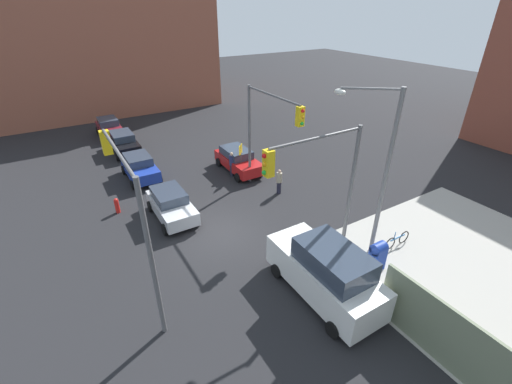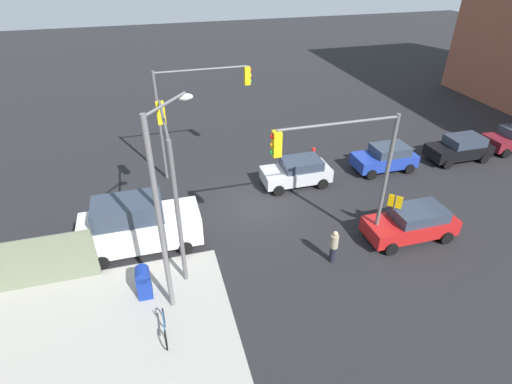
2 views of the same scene
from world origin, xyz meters
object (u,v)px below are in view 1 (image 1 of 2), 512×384
at_px(coupe_blue, 140,167).
at_px(pedestrian_waiting, 232,164).
at_px(bicycle_leaning_on_fence, 397,240).
at_px(traffic_signal_ne_corner, 322,178).
at_px(mailbox_blue, 378,255).
at_px(traffic_signal_nw_corner, 267,124).
at_px(sedan_silver, 171,204).
at_px(fire_hydrant, 117,205).
at_px(street_lamp_corner, 379,164).
at_px(coupe_red, 238,160).
at_px(hatchback_maroon, 109,127).
at_px(pedestrian_crossing, 279,181).
at_px(traffic_signal_se_corner, 129,201).
at_px(hatchback_black, 124,143).
at_px(van_white_delivery, 326,272).

bearing_deg(coupe_blue, pedestrian_waiting, 61.61).
bearing_deg(bicycle_leaning_on_fence, traffic_signal_ne_corner, -103.73).
bearing_deg(bicycle_leaning_on_fence, mailbox_blue, -74.72).
distance_m(traffic_signal_nw_corner, sedan_silver, 7.20).
distance_m(traffic_signal_nw_corner, fire_hydrant, 9.97).
bearing_deg(traffic_signal_ne_corner, street_lamp_corner, 80.40).
xyz_separation_m(mailbox_blue, pedestrian_waiting, (-12.00, -1.20, 0.18)).
relative_size(traffic_signal_ne_corner, sedan_silver, 1.63).
distance_m(coupe_red, bicycle_leaning_on_fence, 12.26).
relative_size(hatchback_maroon, pedestrian_crossing, 2.27).
bearing_deg(sedan_silver, traffic_signal_nw_corner, 85.85).
distance_m(pedestrian_waiting, bicycle_leaning_on_fence, 11.91).
xyz_separation_m(mailbox_blue, fire_hydrant, (-11.20, -9.20, -0.28)).
height_order(traffic_signal_nw_corner, fire_hydrant, traffic_signal_nw_corner).
distance_m(traffic_signal_se_corner, bicycle_leaning_on_fence, 12.86).
height_order(hatchback_maroon, coupe_red, same).
xyz_separation_m(sedan_silver, pedestrian_waiting, (-2.92, 5.41, 0.10)).
bearing_deg(hatchback_black, traffic_signal_ne_corner, 13.15).
height_order(street_lamp_corner, pedestrian_waiting, street_lamp_corner).
xyz_separation_m(traffic_signal_se_corner, hatchback_black, (-16.65, 2.81, -3.79)).
height_order(street_lamp_corner, coupe_red, street_lamp_corner).
bearing_deg(van_white_delivery, coupe_red, 167.43).
distance_m(traffic_signal_ne_corner, pedestrian_crossing, 7.89).
relative_size(traffic_signal_ne_corner, coupe_red, 1.48).
xyz_separation_m(fire_hydrant, coupe_blue, (-3.83, 2.39, 0.36)).
bearing_deg(street_lamp_corner, coupe_red, -175.47).
bearing_deg(fire_hydrant, mailbox_blue, 39.40).
relative_size(mailbox_blue, bicycle_leaning_on_fence, 0.82).
distance_m(traffic_signal_ne_corner, pedestrian_waiting, 10.98).
relative_size(mailbox_blue, sedan_silver, 0.36).
xyz_separation_m(coupe_red, van_white_delivery, (12.59, -2.81, 0.44)).
height_order(traffic_signal_nw_corner, hatchback_maroon, traffic_signal_nw_corner).
height_order(fire_hydrant, bicycle_leaning_on_fence, bicycle_leaning_on_fence).
height_order(street_lamp_corner, bicycle_leaning_on_fence, street_lamp_corner).
distance_m(traffic_signal_nw_corner, hatchback_black, 13.87).
height_order(street_lamp_corner, van_white_delivery, street_lamp_corner).
bearing_deg(fire_hydrant, hatchback_maroon, 170.77).
bearing_deg(traffic_signal_se_corner, hatchback_maroon, 173.15).
xyz_separation_m(hatchback_maroon, pedestrian_crossing, (16.90, 7.14, 0.03)).
distance_m(traffic_signal_se_corner, sedan_silver, 7.11).
distance_m(traffic_signal_se_corner, coupe_red, 13.20).
bearing_deg(pedestrian_waiting, hatchback_black, -65.62).
distance_m(traffic_signal_ne_corner, bicycle_leaning_on_fence, 6.28).
height_order(street_lamp_corner, mailbox_blue, street_lamp_corner).
distance_m(van_white_delivery, pedestrian_crossing, 8.91).
xyz_separation_m(sedan_silver, hatchback_maroon, (-16.03, -0.33, -0.00)).
distance_m(hatchback_maroon, coupe_blue, 10.07).
distance_m(traffic_signal_se_corner, pedestrian_crossing, 11.29).
bearing_deg(coupe_red, traffic_signal_ne_corner, -9.97).
bearing_deg(pedestrian_waiting, street_lamp_corner, 90.39).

